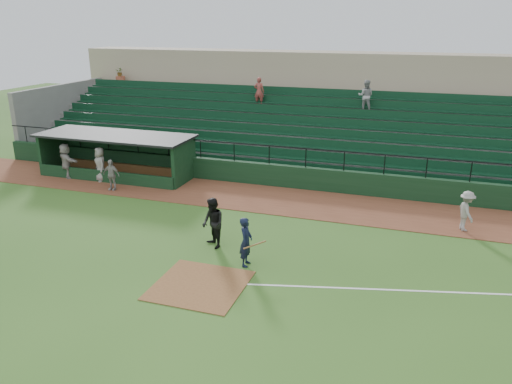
% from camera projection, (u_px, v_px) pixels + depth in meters
% --- Properties ---
extents(ground, '(90.00, 90.00, 0.00)m').
position_uv_depth(ground, '(212.00, 272.00, 17.93)').
color(ground, '#325B1D').
rests_on(ground, ground).
extents(warning_track, '(40.00, 4.00, 0.03)m').
position_uv_depth(warning_track, '(275.00, 200.00, 25.11)').
color(warning_track, brown).
rests_on(warning_track, ground).
extents(home_plate_dirt, '(3.00, 3.00, 0.03)m').
position_uv_depth(home_plate_dirt, '(200.00, 285.00, 17.03)').
color(home_plate_dirt, brown).
rests_on(home_plate_dirt, ground).
extents(foul_line, '(17.49, 4.44, 0.01)m').
position_uv_depth(foul_line, '(449.00, 292.00, 16.61)').
color(foul_line, white).
rests_on(foul_line, ground).
extents(stadium_structure, '(38.00, 13.08, 6.40)m').
position_uv_depth(stadium_structure, '(313.00, 123.00, 31.96)').
color(stadium_structure, black).
rests_on(stadium_structure, ground).
extents(dugout, '(8.90, 3.20, 2.42)m').
position_uv_depth(dugout, '(121.00, 151.00, 29.01)').
color(dugout, black).
rests_on(dugout, ground).
extents(batter_at_plate, '(1.04, 0.72, 1.85)m').
position_uv_depth(batter_at_plate, '(246.00, 242.00, 18.17)').
color(batter_at_plate, black).
rests_on(batter_at_plate, ground).
extents(umpire, '(1.24, 1.22, 2.02)m').
position_uv_depth(umpire, '(213.00, 223.00, 19.62)').
color(umpire, black).
rests_on(umpire, ground).
extents(runner, '(0.97, 1.27, 1.73)m').
position_uv_depth(runner, '(466.00, 211.00, 21.18)').
color(runner, gray).
rests_on(runner, warning_track).
extents(dugout_player_a, '(0.96, 0.41, 1.64)m').
position_uv_depth(dugout_player_a, '(111.00, 175.00, 26.28)').
color(dugout_player_a, '#9C9792').
rests_on(dugout_player_a, warning_track).
extents(dugout_player_b, '(1.11, 1.05, 1.91)m').
position_uv_depth(dugout_player_b, '(100.00, 164.00, 27.71)').
color(dugout_player_b, '#9C9892').
rests_on(dugout_player_b, warning_track).
extents(dugout_player_c, '(1.89, 1.39, 1.98)m').
position_uv_depth(dugout_player_c, '(66.00, 161.00, 28.30)').
color(dugout_player_c, '#ACA5A1').
rests_on(dugout_player_c, warning_track).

